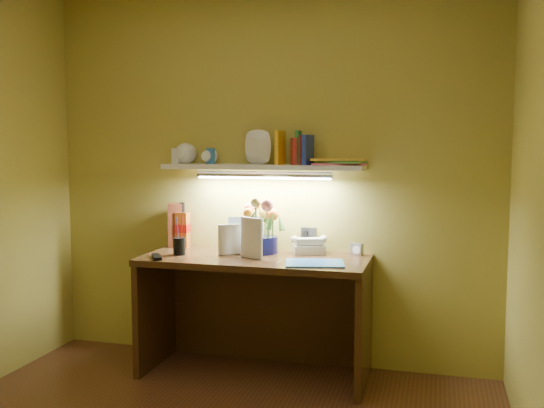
# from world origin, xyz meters

# --- Properties ---
(desk) EXTENTS (1.40, 0.60, 0.75)m
(desk) POSITION_xyz_m (0.00, 1.20, 0.38)
(desk) COLOR #371F0F
(desk) RESTS_ON ground
(flower_bouquet) EXTENTS (0.31, 0.31, 0.38)m
(flower_bouquet) POSITION_xyz_m (-0.00, 1.34, 0.94)
(flower_bouquet) COLOR #0D0E36
(flower_bouquet) RESTS_ON desk
(telephone) EXTENTS (0.23, 0.20, 0.12)m
(telephone) POSITION_xyz_m (0.30, 1.39, 0.81)
(telephone) COLOR beige
(telephone) RESTS_ON desk
(desk_clock) EXTENTS (0.08, 0.06, 0.08)m
(desk_clock) POSITION_xyz_m (0.60, 1.42, 0.79)
(desk_clock) COLOR #B1B0B5
(desk_clock) RESTS_ON desk
(whisky_bottle) EXTENTS (0.09, 0.09, 0.30)m
(whisky_bottle) POSITION_xyz_m (-0.57, 1.41, 0.90)
(whisky_bottle) COLOR #AD4D16
(whisky_bottle) RESTS_ON desk
(whisky_box) EXTENTS (0.12, 0.12, 0.30)m
(whisky_box) POSITION_xyz_m (-0.63, 1.42, 0.90)
(whisky_box) COLOR #5A2513
(whisky_box) RESTS_ON desk
(pen_cup) EXTENTS (0.09, 0.09, 0.18)m
(pen_cup) POSITION_xyz_m (-0.48, 1.14, 0.84)
(pen_cup) COLOR black
(pen_cup) RESTS_ON desk
(art_card) EXTENTS (0.22, 0.13, 0.22)m
(art_card) POSITION_xyz_m (-0.11, 1.38, 0.86)
(art_card) COLOR silver
(art_card) RESTS_ON desk
(tv_remote) EXTENTS (0.13, 0.17, 0.02)m
(tv_remote) POSITION_xyz_m (-0.56, 0.99, 0.76)
(tv_remote) COLOR black
(tv_remote) RESTS_ON desk
(blue_folder) EXTENTS (0.38, 0.31, 0.01)m
(blue_folder) POSITION_xyz_m (0.40, 1.08, 0.75)
(blue_folder) COLOR #347ED4
(blue_folder) RESTS_ON desk
(desk_book_a) EXTENTS (0.14, 0.09, 0.20)m
(desk_book_a) POSITION_xyz_m (-0.23, 1.19, 0.85)
(desk_book_a) COLOR silver
(desk_book_a) RESTS_ON desk
(desk_book_b) EXTENTS (0.17, 0.11, 0.25)m
(desk_book_b) POSITION_xyz_m (-0.09, 1.20, 0.88)
(desk_book_b) COLOR white
(desk_book_b) RESTS_ON desk
(wall_shelf) EXTENTS (1.31, 0.35, 0.25)m
(wall_shelf) POSITION_xyz_m (0.00, 1.39, 1.34)
(wall_shelf) COLOR white
(wall_shelf) RESTS_ON ground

